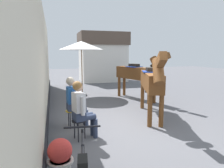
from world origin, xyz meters
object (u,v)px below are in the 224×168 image
seated_visitor_far (74,99)px  saddled_horse_far (138,73)px  saddled_horse_near (152,81)px  cafe_parasol (81,46)px  seated_visitor_near (81,107)px  flower_planter_near (60,157)px

seated_visitor_far → saddled_horse_far: saddled_horse_far is taller
saddled_horse_near → cafe_parasol: bearing=111.7°
saddled_horse_near → cafe_parasol: 4.48m
seated_visitor_near → seated_visitor_far: same height
seated_visitor_far → saddled_horse_near: size_ratio=0.48×
seated_visitor_near → flower_planter_near: (-0.54, -1.37, -0.44)m
saddled_horse_far → seated_visitor_near: bearing=-129.8°
seated_visitor_far → flower_planter_near: seated_visitor_far is taller
flower_planter_near → saddled_horse_far: bearing=54.6°
saddled_horse_near → flower_planter_near: saddled_horse_near is taller
seated_visitor_near → saddled_horse_far: bearing=50.2°
seated_visitor_near → seated_visitor_far: size_ratio=1.00×
seated_visitor_near → saddled_horse_far: size_ratio=0.48×
seated_visitor_near → saddled_horse_near: (2.33, 1.06, 0.38)m
seated_visitor_near → saddled_horse_near: size_ratio=0.48×
cafe_parasol → seated_visitor_far: bearing=-101.1°
seated_visitor_far → seated_visitor_near: bearing=-84.8°
seated_visitor_far → flower_planter_near: size_ratio=2.17×
saddled_horse_near → seated_visitor_far: bearing=-175.6°
saddled_horse_near → saddled_horse_far: same height
seated_visitor_near → flower_planter_near: 1.54m
saddled_horse_far → flower_planter_near: bearing=-125.4°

